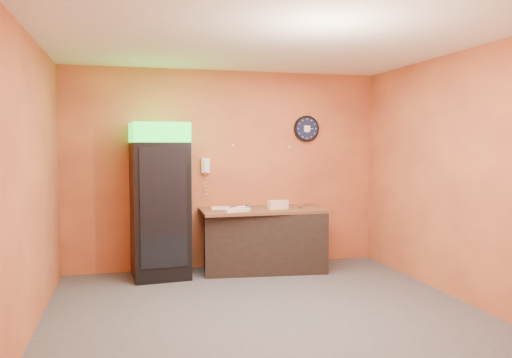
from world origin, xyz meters
name	(u,v)px	position (x,y,z in m)	size (l,w,h in m)	color
floor	(263,310)	(0.00, 0.00, 0.00)	(4.50, 4.50, 0.00)	#47474C
back_wall	(226,169)	(0.00, 2.00, 1.40)	(4.50, 0.02, 2.80)	orange
left_wall	(30,183)	(-2.25, 0.00, 1.40)	(0.02, 4.00, 2.80)	orange
right_wall	(451,175)	(2.25, 0.00, 1.40)	(0.02, 4.00, 2.80)	orange
ceiling	(263,42)	(0.00, 0.00, 2.80)	(4.50, 4.00, 0.02)	white
beverage_cooler	(160,203)	(-0.97, 1.60, 1.00)	(0.77, 0.78, 2.04)	black
prep_counter	(264,241)	(0.46, 1.63, 0.41)	(1.66, 0.74, 0.83)	black
wall_clock	(306,129)	(1.20, 1.97, 1.99)	(0.38, 0.06, 0.38)	black
wall_phone	(205,166)	(-0.31, 1.95, 1.46)	(0.11, 0.10, 0.20)	white
butcher_paper	(264,210)	(0.46, 1.63, 0.85)	(1.75, 0.82, 0.04)	brown
sub_roll_stack	(278,205)	(0.63, 1.51, 0.93)	(0.30, 0.15, 0.12)	beige
wrapped_sandwich_left	(235,210)	(0.00, 1.40, 0.89)	(0.28, 0.11, 0.04)	silver
wrapped_sandwich_mid	(241,209)	(0.10, 1.49, 0.89)	(0.26, 0.10, 0.04)	silver
wrapped_sandwich_right	(221,208)	(-0.14, 1.68, 0.89)	(0.26, 0.10, 0.04)	silver
kitchen_tool	(248,205)	(0.27, 1.79, 0.90)	(0.07, 0.07, 0.07)	silver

